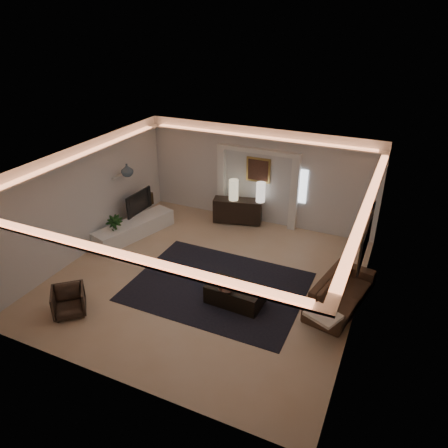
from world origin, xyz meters
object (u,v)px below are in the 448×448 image
at_px(coffee_table, 235,295).
at_px(armchair, 69,301).
at_px(console, 238,211).
at_px(sofa, 341,292).

distance_m(coffee_table, armchair, 3.57).
distance_m(console, sofa, 4.56).
xyz_separation_m(console, armchair, (-1.60, -5.48, -0.09)).
xyz_separation_m(sofa, armchair, (-5.23, -2.73, -0.01)).
distance_m(sofa, coffee_table, 2.34).
relative_size(sofa, armchair, 3.22).
bearing_deg(console, armchair, -120.94).
height_order(coffee_table, armchair, armchair).
bearing_deg(coffee_table, console, 114.78).
xyz_separation_m(coffee_table, armchair, (-3.08, -1.80, 0.10)).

